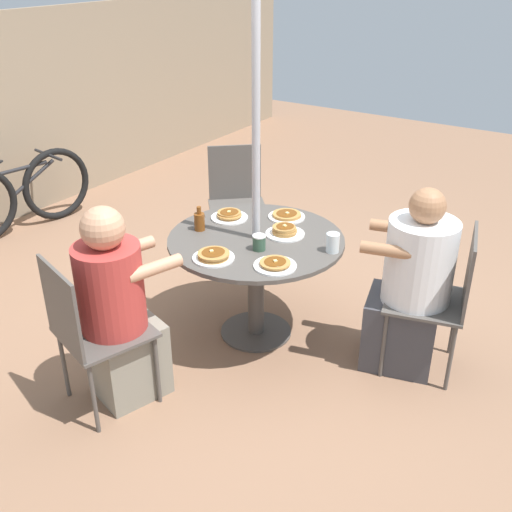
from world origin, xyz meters
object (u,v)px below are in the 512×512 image
object	(u,v)px
patio_chair_east	(88,327)
pancake_plate_b	(275,264)
patio_chair_south	(442,293)
bicycle	(20,194)
diner_east	(118,314)
diner_south	(411,290)
pancake_plate_c	(213,256)
pancake_plate_d	(287,215)
patio_chair_north	(237,197)
pancake_plate_e	(229,216)
coffee_cup	(259,243)
syrup_bottle	(200,221)
patio_table	(256,256)
pancake_plate_a	(285,231)
drinking_glass_a	(333,243)

from	to	relation	value
patio_chair_east	pancake_plate_b	xyz separation A→B (m)	(0.83, -0.65, 0.19)
patio_chair_south	patio_chair_east	bearing A→B (deg)	119.19
bicycle	diner_east	bearing A→B (deg)	-106.63
diner_south	pancake_plate_c	distance (m)	1.18
pancake_plate_b	pancake_plate_d	distance (m)	0.70
patio_chair_north	pancake_plate_d	size ratio (longest dim) A/B	3.74
pancake_plate_e	bicycle	bearing A→B (deg)	88.17
patio_chair_north	pancake_plate_b	bearing A→B (deg)	92.04
diner_east	patio_chair_south	distance (m)	1.85
diner_south	pancake_plate_d	world-z (taller)	diner_south
pancake_plate_d	pancake_plate_e	distance (m)	0.38
coffee_cup	pancake_plate_e	bearing A→B (deg)	55.92
syrup_bottle	patio_chair_east	bearing A→B (deg)	-179.02
patio_table	diner_south	distance (m)	0.97
patio_chair_east	diner_south	size ratio (longest dim) A/B	0.79
patio_chair_north	coffee_cup	size ratio (longest dim) A/B	9.76
diner_south	pancake_plate_b	size ratio (longest dim) A/B	4.71
patio_chair_south	pancake_plate_a	world-z (taller)	patio_chair_south
pancake_plate_e	patio_chair_south	bearing A→B (deg)	-85.09
patio_chair_east	pancake_plate_e	distance (m)	1.26
diner_east	pancake_plate_b	bearing A→B (deg)	65.88
patio_chair_south	syrup_bottle	xyz separation A→B (m)	(-0.37, 1.48, 0.24)
pancake_plate_d	coffee_cup	world-z (taller)	coffee_cup
syrup_bottle	drinking_glass_a	distance (m)	0.87
diner_south	pancake_plate_a	distance (m)	0.84
pancake_plate_a	patio_chair_north	bearing A→B (deg)	50.26
patio_table	diner_south	world-z (taller)	diner_south
patio_chair_south	bicycle	distance (m)	3.80
pancake_plate_e	syrup_bottle	xyz separation A→B (m)	(-0.25, 0.05, 0.04)
pancake_plate_b	diner_east	bearing A→B (deg)	138.24
diner_east	coffee_cup	size ratio (longest dim) A/B	12.46
drinking_glass_a	pancake_plate_d	bearing A→B (deg)	59.33
diner_east	pancake_plate_b	distance (m)	0.91
patio_table	pancake_plate_b	xyz separation A→B (m)	(-0.26, -0.30, 0.14)
pancake_plate_a	diner_south	bearing A→B (deg)	-83.03
patio_table	drinking_glass_a	distance (m)	0.53
pancake_plate_d	bicycle	size ratio (longest dim) A/B	0.17
coffee_cup	drinking_glass_a	size ratio (longest dim) A/B	0.81
patio_table	syrup_bottle	size ratio (longest dim) A/B	6.92
pancake_plate_d	syrup_bottle	bearing A→B (deg)	142.38
pancake_plate_d	drinking_glass_a	size ratio (longest dim) A/B	2.12
patio_chair_north	pancake_plate_e	world-z (taller)	patio_chair_north
patio_chair_north	patio_chair_east	xyz separation A→B (m)	(-1.96, -0.40, 0.00)
syrup_bottle	drinking_glass_a	xyz separation A→B (m)	(0.19, -0.85, -0.00)
pancake_plate_b	pancake_plate_e	size ratio (longest dim) A/B	1.00
patio_chair_east	pancake_plate_a	distance (m)	1.33
drinking_glass_a	bicycle	world-z (taller)	drinking_glass_a
diner_south	bicycle	bearing A→B (deg)	76.07
patio_chair_east	coffee_cup	size ratio (longest dim) A/B	9.76
patio_table	patio_chair_south	bearing A→B (deg)	-76.03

